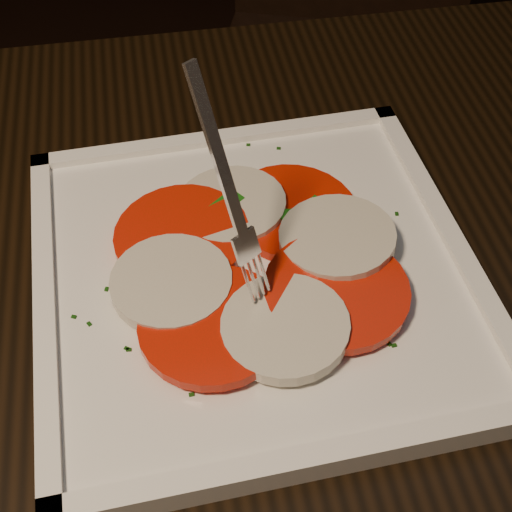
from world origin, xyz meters
The scene contains 5 objects.
table centered at (-0.19, 0.08, 0.65)m, with size 1.22×0.83×0.75m.
chair centered at (-0.01, 0.86, 0.53)m, with size 0.53×0.53×0.93m.
plate centered at (-0.28, 0.12, 0.76)m, with size 0.32×0.32×0.01m, color white.
caprese_salad centered at (-0.28, 0.12, 0.77)m, with size 0.25×0.25×0.03m.
fork centered at (-0.30, 0.11, 0.86)m, with size 0.02×0.06×0.16m, color white, non-canonical shape.
Camera 1 is at (-0.33, -0.21, 1.16)m, focal length 50.00 mm.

